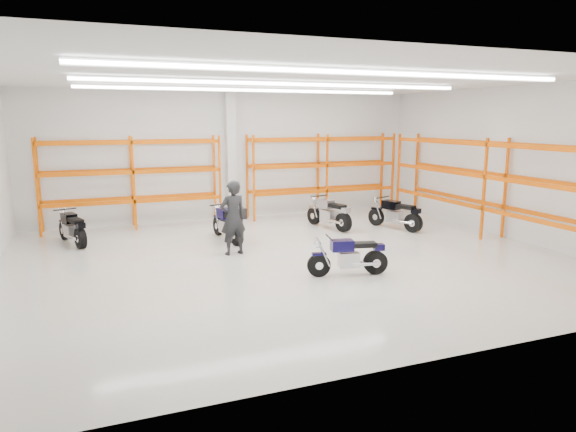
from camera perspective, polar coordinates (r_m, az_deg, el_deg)
name	(u,v)px	position (r m, az deg, el deg)	size (l,w,h in m)	color
ground	(291,259)	(13.21, 0.39, -4.80)	(14.00, 14.00, 0.00)	beige
room_shell	(291,130)	(12.75, 0.37, 9.59)	(14.02, 12.02, 4.51)	silver
motorcycle_main	(351,257)	(11.85, 7.05, -4.54)	(1.86, 0.74, 0.92)	black
motorcycle_back_a	(73,229)	(15.84, -22.82, -1.35)	(0.88, 1.90, 0.97)	black
motorcycle_back_b	(229,224)	(15.08, -6.55, -0.86)	(0.71, 2.15, 1.10)	black
motorcycle_back_c	(330,214)	(16.80, 4.71, 0.21)	(0.83, 2.05, 1.03)	black
motorcycle_back_d	(397,215)	(17.01, 12.00, 0.11)	(0.97, 1.96, 1.01)	black
standing_man	(233,218)	(13.53, -6.14, -0.20)	(0.72, 0.47, 1.97)	black
structural_column	(231,156)	(18.31, -6.35, 6.63)	(0.32, 0.32, 4.50)	white
pallet_racking_back_left	(132,174)	(17.45, -16.91, 4.51)	(5.67, 0.87, 3.00)	#EC4B05
pallet_racking_back_right	(322,167)	(19.19, 3.85, 5.46)	(5.67, 0.87, 3.00)	#EC4B05
pallet_racking_side	(496,178)	(16.36, 22.07, 3.90)	(0.87, 9.07, 3.00)	#EC4B05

